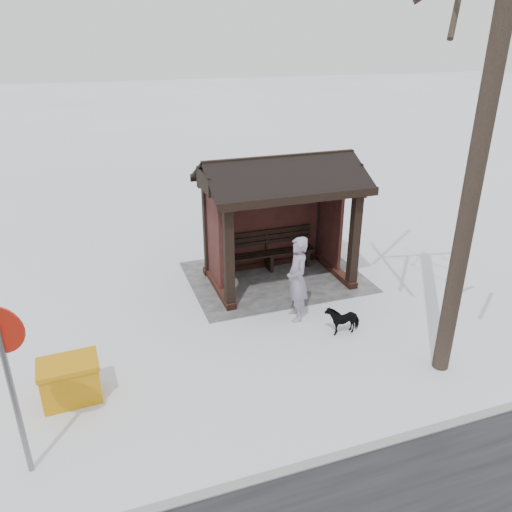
{
  "coord_description": "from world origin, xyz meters",
  "views": [
    {
      "loc": [
        4.13,
        10.14,
        5.52
      ],
      "look_at": [
        0.86,
        0.8,
        1.12
      ],
      "focal_mm": 35.0,
      "sensor_mm": 36.0,
      "label": 1
    }
  ],
  "objects_px": {
    "road_sign": "(5,359)",
    "dog": "(343,319)",
    "grit_bin": "(70,381)",
    "bus_shelter": "(277,194)",
    "pedestrian": "(297,279)"
  },
  "relations": [
    {
      "from": "pedestrian",
      "to": "grit_bin",
      "type": "bearing_deg",
      "value": -68.16
    },
    {
      "from": "bus_shelter",
      "to": "road_sign",
      "type": "relative_size",
      "value": 1.39
    },
    {
      "from": "pedestrian",
      "to": "grit_bin",
      "type": "height_order",
      "value": "pedestrian"
    },
    {
      "from": "grit_bin",
      "to": "pedestrian",
      "type": "bearing_deg",
      "value": -168.23
    },
    {
      "from": "dog",
      "to": "road_sign",
      "type": "distance_m",
      "value": 6.2
    },
    {
      "from": "bus_shelter",
      "to": "grit_bin",
      "type": "relative_size",
      "value": 3.67
    },
    {
      "from": "pedestrian",
      "to": "dog",
      "type": "relative_size",
      "value": 2.66
    },
    {
      "from": "dog",
      "to": "grit_bin",
      "type": "height_order",
      "value": "grit_bin"
    },
    {
      "from": "grit_bin",
      "to": "road_sign",
      "type": "height_order",
      "value": "road_sign"
    },
    {
      "from": "road_sign",
      "to": "dog",
      "type": "bearing_deg",
      "value": -144.22
    },
    {
      "from": "bus_shelter",
      "to": "dog",
      "type": "bearing_deg",
      "value": 97.87
    },
    {
      "from": "dog",
      "to": "road_sign",
      "type": "xyz_separation_m",
      "value": [
        5.76,
        1.71,
        1.55
      ]
    },
    {
      "from": "grit_bin",
      "to": "road_sign",
      "type": "bearing_deg",
      "value": 64.13
    },
    {
      "from": "road_sign",
      "to": "grit_bin",
      "type": "bearing_deg",
      "value": -93.88
    },
    {
      "from": "bus_shelter",
      "to": "pedestrian",
      "type": "xyz_separation_m",
      "value": [
        0.29,
        1.91,
        -1.25
      ]
    }
  ]
}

